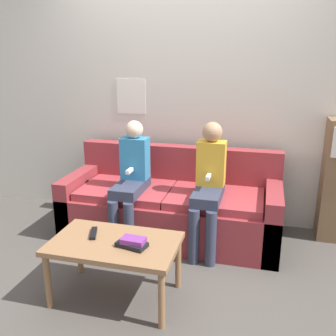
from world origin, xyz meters
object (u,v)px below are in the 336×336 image
object	(u,v)px
coffee_table	(115,248)
person_right	(209,182)
tv_remote	(94,233)
couch	(172,207)
person_left	(131,177)

from	to	relation	value
coffee_table	person_right	bearing A→B (deg)	59.42
tv_remote	couch	bearing A→B (deg)	51.83
couch	coffee_table	world-z (taller)	couch
person_right	coffee_table	bearing A→B (deg)	-120.58
person_left	tv_remote	bearing A→B (deg)	-89.38
coffee_table	tv_remote	bearing A→B (deg)	162.85
couch	tv_remote	xyz separation A→B (m)	(-0.32, -0.99, 0.17)
couch	person_left	size ratio (longest dim) A/B	1.80
coffee_table	person_right	world-z (taller)	person_right
couch	person_left	distance (m)	0.50
coffee_table	person_right	size ratio (longest dim) A/B	0.78
coffee_table	person_left	xyz separation A→B (m)	(-0.19, 0.86, 0.22)
coffee_table	person_right	distance (m)	1.03
couch	tv_remote	world-z (taller)	couch
coffee_table	person_right	xyz separation A→B (m)	(0.51, 0.86, 0.24)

